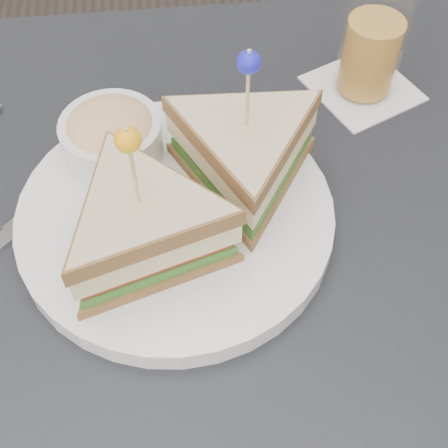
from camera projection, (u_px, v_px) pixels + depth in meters
table at (215, 307)px, 0.63m from camera, size 0.80×0.80×0.75m
plate_meal at (183, 190)px, 0.56m from camera, size 0.36×0.36×0.18m
cutlery_knife at (18, 228)px, 0.59m from camera, size 0.17×0.17×0.01m
drink_set at (372, 46)px, 0.66m from camera, size 0.14×0.14×0.14m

